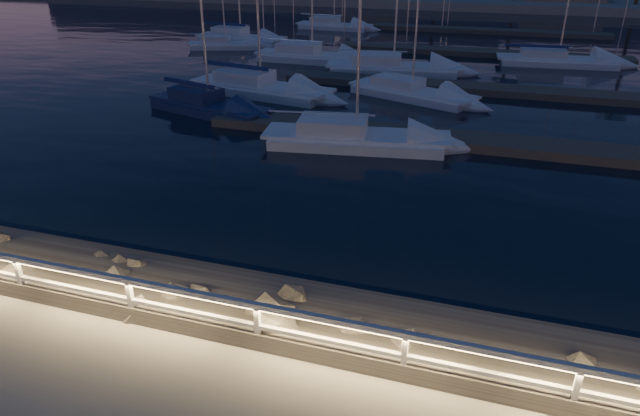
{
  "coord_description": "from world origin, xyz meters",
  "views": [
    {
      "loc": [
        2.1,
        -8.57,
        7.62
      ],
      "look_at": [
        -1.96,
        4.0,
        1.35
      ],
      "focal_mm": 32.0,
      "sensor_mm": 36.0,
      "label": 1
    }
  ],
  "objects_px": {
    "guard_rail": "(350,333)",
    "sailboat_i": "(239,37)",
    "sailboat_c": "(409,91)",
    "sailboat_j": "(309,55)",
    "sailboat_n": "(332,25)",
    "sailboat_a": "(207,104)",
    "sailboat_b": "(351,136)",
    "sailboat_e": "(224,44)",
    "sailboat_f": "(258,86)",
    "sailboat_g": "(390,66)",
    "sailboat_l": "(555,59)"
  },
  "relations": [
    {
      "from": "sailboat_j",
      "to": "sailboat_a",
      "type": "bearing_deg",
      "value": -91.25
    },
    {
      "from": "guard_rail",
      "to": "sailboat_c",
      "type": "relative_size",
      "value": 3.46
    },
    {
      "from": "guard_rail",
      "to": "sailboat_c",
      "type": "xyz_separation_m",
      "value": [
        -2.87,
        23.44,
        -0.97
      ]
    },
    {
      "from": "sailboat_i",
      "to": "guard_rail",
      "type": "bearing_deg",
      "value": -57.94
    },
    {
      "from": "sailboat_g",
      "to": "sailboat_i",
      "type": "height_order",
      "value": "sailboat_g"
    },
    {
      "from": "sailboat_e",
      "to": "sailboat_i",
      "type": "distance_m",
      "value": 3.04
    },
    {
      "from": "sailboat_j",
      "to": "sailboat_i",
      "type": "bearing_deg",
      "value": 146.27
    },
    {
      "from": "sailboat_b",
      "to": "sailboat_e",
      "type": "xyz_separation_m",
      "value": [
        -16.28,
        20.26,
        -0.06
      ]
    },
    {
      "from": "sailboat_c",
      "to": "sailboat_i",
      "type": "bearing_deg",
      "value": 162.58
    },
    {
      "from": "sailboat_f",
      "to": "sailboat_l",
      "type": "xyz_separation_m",
      "value": [
        16.79,
        14.24,
        -0.05
      ]
    },
    {
      "from": "sailboat_c",
      "to": "sailboat_g",
      "type": "bearing_deg",
      "value": 133.06
    },
    {
      "from": "sailboat_e",
      "to": "sailboat_n",
      "type": "xyz_separation_m",
      "value": [
        5.28,
        13.32,
        0.04
      ]
    },
    {
      "from": "sailboat_e",
      "to": "sailboat_g",
      "type": "height_order",
      "value": "sailboat_g"
    },
    {
      "from": "sailboat_b",
      "to": "sailboat_g",
      "type": "distance_m",
      "value": 15.22
    },
    {
      "from": "guard_rail",
      "to": "sailboat_g",
      "type": "bearing_deg",
      "value": 100.0
    },
    {
      "from": "sailboat_a",
      "to": "sailboat_f",
      "type": "xyz_separation_m",
      "value": [
        0.98,
        4.32,
        0.03
      ]
    },
    {
      "from": "sailboat_j",
      "to": "sailboat_l",
      "type": "height_order",
      "value": "sailboat_j"
    },
    {
      "from": "sailboat_a",
      "to": "sailboat_l",
      "type": "relative_size",
      "value": 0.86
    },
    {
      "from": "sailboat_i",
      "to": "sailboat_n",
      "type": "distance_m",
      "value": 11.59
    },
    {
      "from": "sailboat_e",
      "to": "sailboat_j",
      "type": "distance_m",
      "value": 8.96
    },
    {
      "from": "sailboat_e",
      "to": "guard_rail",
      "type": "bearing_deg",
      "value": -78.66
    },
    {
      "from": "guard_rail",
      "to": "sailboat_f",
      "type": "xyz_separation_m",
      "value": [
        -11.35,
        21.54,
        -0.9
      ]
    },
    {
      "from": "sailboat_a",
      "to": "sailboat_f",
      "type": "relative_size",
      "value": 0.83
    },
    {
      "from": "sailboat_i",
      "to": "sailboat_l",
      "type": "relative_size",
      "value": 0.95
    },
    {
      "from": "sailboat_i",
      "to": "sailboat_e",
      "type": "bearing_deg",
      "value": -84.93
    },
    {
      "from": "sailboat_c",
      "to": "sailboat_f",
      "type": "height_order",
      "value": "sailboat_f"
    },
    {
      "from": "sailboat_j",
      "to": "sailboat_n",
      "type": "xyz_separation_m",
      "value": [
        -3.17,
        16.3,
        -0.03
      ]
    },
    {
      "from": "sailboat_e",
      "to": "sailboat_l",
      "type": "height_order",
      "value": "sailboat_l"
    },
    {
      "from": "sailboat_b",
      "to": "sailboat_l",
      "type": "xyz_separation_m",
      "value": [
        9.25,
        21.41,
        -0.03
      ]
    },
    {
      "from": "sailboat_a",
      "to": "sailboat_j",
      "type": "height_order",
      "value": "sailboat_j"
    },
    {
      "from": "sailboat_a",
      "to": "guard_rail",
      "type": "bearing_deg",
      "value": -37.65
    },
    {
      "from": "sailboat_b",
      "to": "sailboat_j",
      "type": "relative_size",
      "value": 0.96
    },
    {
      "from": "sailboat_a",
      "to": "sailboat_l",
      "type": "xyz_separation_m",
      "value": [
        17.78,
        18.56,
        -0.02
      ]
    },
    {
      "from": "guard_rail",
      "to": "sailboat_n",
      "type": "relative_size",
      "value": 3.46
    },
    {
      "from": "sailboat_b",
      "to": "sailboat_n",
      "type": "distance_m",
      "value": 35.34
    },
    {
      "from": "sailboat_a",
      "to": "sailboat_b",
      "type": "xyz_separation_m",
      "value": [
        8.53,
        -2.85,
        0.01
      ]
    },
    {
      "from": "guard_rail",
      "to": "sailboat_j",
      "type": "height_order",
      "value": "sailboat_j"
    },
    {
      "from": "sailboat_i",
      "to": "sailboat_l",
      "type": "bearing_deg",
      "value": -0.29
    },
    {
      "from": "guard_rail",
      "to": "sailboat_b",
      "type": "height_order",
      "value": "sailboat_b"
    },
    {
      "from": "sailboat_j",
      "to": "sailboat_l",
      "type": "xyz_separation_m",
      "value": [
        17.08,
        4.12,
        -0.04
      ]
    },
    {
      "from": "guard_rail",
      "to": "sailboat_c",
      "type": "distance_m",
      "value": 23.64
    },
    {
      "from": "sailboat_n",
      "to": "sailboat_l",
      "type": "bearing_deg",
      "value": -27.58
    },
    {
      "from": "sailboat_c",
      "to": "sailboat_j",
      "type": "xyz_separation_m",
      "value": [
        -8.77,
        8.21,
        0.05
      ]
    },
    {
      "from": "sailboat_b",
      "to": "sailboat_n",
      "type": "bearing_deg",
      "value": 99.2
    },
    {
      "from": "sailboat_g",
      "to": "guard_rail",
      "type": "bearing_deg",
      "value": -88.59
    },
    {
      "from": "guard_rail",
      "to": "sailboat_a",
      "type": "height_order",
      "value": "sailboat_a"
    },
    {
      "from": "sailboat_j",
      "to": "sailboat_g",
      "type": "bearing_deg",
      "value": -16.84
    },
    {
      "from": "sailboat_n",
      "to": "sailboat_i",
      "type": "bearing_deg",
      "value": -114.02
    },
    {
      "from": "guard_rail",
      "to": "sailboat_i",
      "type": "relative_size",
      "value": 3.27
    },
    {
      "from": "sailboat_f",
      "to": "sailboat_i",
      "type": "distance_m",
      "value": 18.37
    }
  ]
}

